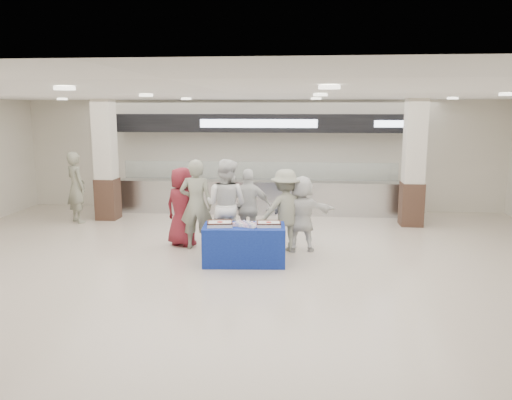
# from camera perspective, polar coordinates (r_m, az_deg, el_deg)

# --- Properties ---
(ground) EXTENTS (14.00, 14.00, 0.00)m
(ground) POSITION_cam_1_polar(r_m,az_deg,el_deg) (9.17, -2.61, -8.34)
(ground) COLOR beige
(ground) RESTS_ON ground
(serving_line) EXTENTS (8.70, 0.85, 2.80)m
(serving_line) POSITION_cam_1_polar(r_m,az_deg,el_deg) (14.16, 0.40, 3.14)
(serving_line) COLOR #B9BBC0
(serving_line) RESTS_ON ground
(column_left) EXTENTS (0.55, 0.55, 3.20)m
(column_left) POSITION_cam_1_polar(r_m,az_deg,el_deg) (13.90, -16.78, 4.10)
(column_left) COLOR #372219
(column_left) RESTS_ON ground
(column_right) EXTENTS (0.55, 0.55, 3.20)m
(column_right) POSITION_cam_1_polar(r_m,az_deg,el_deg) (13.17, 17.56, 3.74)
(column_right) COLOR #372219
(column_right) RESTS_ON ground
(display_table) EXTENTS (1.61, 0.90, 0.75)m
(display_table) POSITION_cam_1_polar(r_m,az_deg,el_deg) (9.60, -1.36, -5.12)
(display_table) COLOR navy
(display_table) RESTS_ON ground
(sheet_cake_left) EXTENTS (0.53, 0.44, 0.10)m
(sheet_cake_left) POSITION_cam_1_polar(r_m,az_deg,el_deg) (9.49, -4.15, -2.69)
(sheet_cake_left) COLOR silver
(sheet_cake_left) RESTS_ON display_table
(sheet_cake_right) EXTENTS (0.48, 0.39, 0.10)m
(sheet_cake_right) POSITION_cam_1_polar(r_m,az_deg,el_deg) (9.46, 1.47, -2.71)
(sheet_cake_right) COLOR silver
(sheet_cake_right) RESTS_ON display_table
(cupcake_tray) EXTENTS (0.52, 0.45, 0.07)m
(cupcake_tray) POSITION_cam_1_polar(r_m,az_deg,el_deg) (9.46, -1.04, -2.79)
(cupcake_tray) COLOR silver
(cupcake_tray) RESTS_ON display_table
(civilian_maroon) EXTENTS (0.98, 0.83, 1.72)m
(civilian_maroon) POSITION_cam_1_polar(r_m,az_deg,el_deg) (10.88, -8.44, -0.77)
(civilian_maroon) COLOR maroon
(civilian_maroon) RESTS_ON ground
(soldier_a) EXTENTS (0.71, 0.48, 1.91)m
(soldier_a) POSITION_cam_1_polar(r_m,az_deg,el_deg) (10.57, -6.85, -0.51)
(soldier_a) COLOR gray
(soldier_a) RESTS_ON ground
(chef_tall) EXTENTS (1.12, 0.99, 1.93)m
(chef_tall) POSITION_cam_1_polar(r_m,az_deg,el_deg) (10.39, -3.44, -0.60)
(chef_tall) COLOR white
(chef_tall) RESTS_ON ground
(chef_short) EXTENTS (1.02, 0.49, 1.69)m
(chef_short) POSITION_cam_1_polar(r_m,az_deg,el_deg) (10.71, -0.83, -0.90)
(chef_short) COLOR white
(chef_short) RESTS_ON ground
(soldier_b) EXTENTS (1.28, 1.03, 1.73)m
(soldier_b) POSITION_cam_1_polar(r_m,az_deg,el_deg) (10.33, 3.36, -1.24)
(soldier_b) COLOR gray
(soldier_b) RESTS_ON ground
(civilian_white) EXTENTS (1.54, 0.73, 1.60)m
(civilian_white) POSITION_cam_1_polar(r_m,az_deg,el_deg) (10.40, 5.21, -1.55)
(civilian_white) COLOR white
(civilian_white) RESTS_ON ground
(soldier_bg) EXTENTS (0.80, 0.78, 1.86)m
(soldier_bg) POSITION_cam_1_polar(r_m,az_deg,el_deg) (13.82, -19.86, 1.39)
(soldier_bg) COLOR gray
(soldier_bg) RESTS_ON ground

